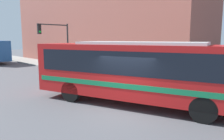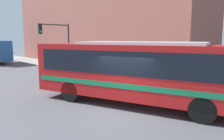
% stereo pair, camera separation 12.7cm
% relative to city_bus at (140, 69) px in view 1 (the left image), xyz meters
% --- Properties ---
extents(ground_plane, '(120.00, 120.00, 0.00)m').
position_rel_city_bus_xyz_m(ground_plane, '(-1.27, -0.22, -1.83)').
color(ground_plane, '#515156').
extents(sidewalk, '(3.33, 70.00, 0.15)m').
position_rel_city_bus_xyz_m(sidewalk, '(4.90, 19.78, -1.76)').
color(sidewalk, gray).
rests_on(sidewalk, ground_plane).
extents(building_facade, '(6.00, 29.55, 12.32)m').
position_rel_city_bus_xyz_m(building_facade, '(9.56, 15.55, 4.33)').
color(building_facade, brown).
rests_on(building_facade, ground_plane).
extents(city_bus, '(5.85, 11.20, 3.14)m').
position_rel_city_bus_xyz_m(city_bus, '(0.00, 0.00, 0.00)').
color(city_bus, red).
rests_on(city_bus, ground_plane).
extents(fire_hydrant, '(0.28, 0.37, 0.84)m').
position_rel_city_bus_xyz_m(fire_hydrant, '(3.83, 2.70, -1.27)').
color(fire_hydrant, gold).
rests_on(fire_hydrant, sidewalk).
extents(traffic_light_pole, '(3.28, 0.35, 4.60)m').
position_rel_city_bus_xyz_m(traffic_light_pole, '(2.78, 12.52, 1.51)').
color(traffic_light_pole, '#2D2D2D').
rests_on(traffic_light_pole, sidewalk).
extents(parking_meter, '(0.14, 0.14, 1.41)m').
position_rel_city_bus_xyz_m(parking_meter, '(3.83, 8.76, -0.74)').
color(parking_meter, '#2D2D2D').
rests_on(parking_meter, sidewalk).
extents(pedestrian_near_corner, '(0.34, 0.34, 1.60)m').
position_rel_city_bus_xyz_m(pedestrian_near_corner, '(5.40, 10.24, -0.88)').
color(pedestrian_near_corner, '#47382D').
rests_on(pedestrian_near_corner, sidewalk).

